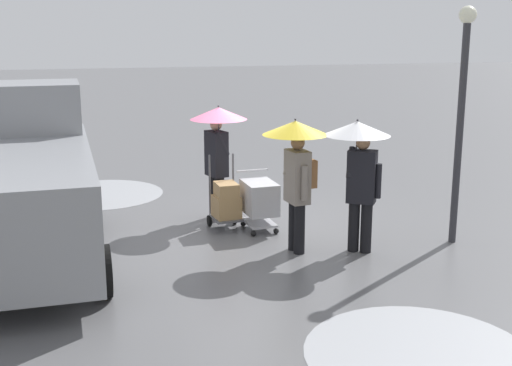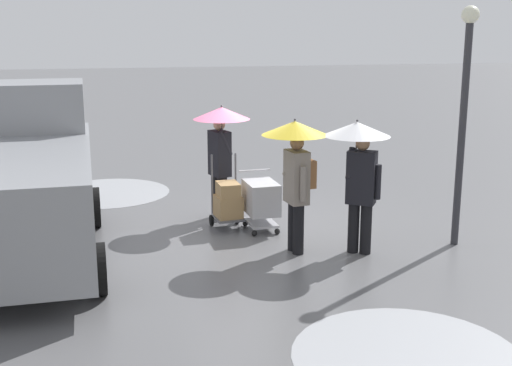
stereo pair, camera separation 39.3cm
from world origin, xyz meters
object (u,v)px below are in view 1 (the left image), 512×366
Objects in this scene: shopping_cart_vendor at (259,199)px; cargo_van_parked_right at (26,185)px; pedestrian_black_side at (359,155)px; pedestrian_white_side at (218,136)px; pedestrian_pink_side at (297,155)px; street_lamp at (462,101)px; hand_dolly_boxes at (226,202)px.

cargo_van_parked_right is at bearing 8.20° from shopping_cart_vendor.
cargo_van_parked_right is at bearing -10.33° from pedestrian_black_side.
shopping_cart_vendor is (-3.84, -0.55, -0.61)m from cargo_van_parked_right.
pedestrian_pink_side is at bearing 112.58° from pedestrian_white_side.
cargo_van_parked_right reaches higher than pedestrian_white_side.
cargo_van_parked_right is 2.52× the size of pedestrian_white_side.
shopping_cart_vendor is 0.26× the size of street_lamp.
hand_dolly_boxes is 0.34× the size of street_lamp.
pedestrian_white_side is at bearing -89.34° from hand_dolly_boxes.
pedestrian_pink_side is at bearing 103.87° from shopping_cart_vendor.
street_lamp reaches higher than cargo_van_parked_right.
pedestrian_black_side is 2.96m from pedestrian_white_side.
cargo_van_parked_right is at bearing 23.56° from pedestrian_white_side.
pedestrian_pink_side is at bearing 121.51° from hand_dolly_boxes.
street_lamp is at bearing 172.73° from cargo_van_parked_right.
shopping_cart_vendor is 0.47× the size of pedestrian_pink_side.
pedestrian_black_side reaches higher than hand_dolly_boxes.
shopping_cart_vendor is at bearing -171.80° from cargo_van_parked_right.
pedestrian_black_side is at bearing 1.72° from street_lamp.
shopping_cart_vendor is 0.47× the size of pedestrian_black_side.
cargo_van_parked_right is 3.59m from pedestrian_white_side.
pedestrian_white_side is at bearing -57.02° from shopping_cart_vendor.
street_lamp is (-1.76, -0.05, 0.79)m from pedestrian_black_side.
cargo_van_parked_right is 4.21m from pedestrian_pink_side.
shopping_cart_vendor is at bearing 161.01° from hand_dolly_boxes.
pedestrian_pink_side is 0.98m from pedestrian_black_side.
cargo_van_parked_right reaches higher than hand_dolly_boxes.
cargo_van_parked_right is 3.93m from shopping_cart_vendor.
pedestrian_white_side is at bearing -32.84° from street_lamp.
pedestrian_pink_side is at bearing -16.21° from pedestrian_black_side.
shopping_cart_vendor is at bearing 122.98° from pedestrian_white_side.
pedestrian_pink_side is 1.00× the size of pedestrian_white_side.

